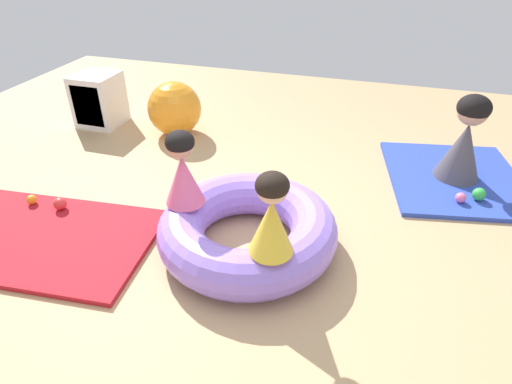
{
  "coord_description": "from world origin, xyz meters",
  "views": [
    {
      "loc": [
        0.87,
        -2.21,
        1.98
      ],
      "look_at": [
        0.11,
        0.25,
        0.34
      ],
      "focal_mm": 30.54,
      "sensor_mm": 36.0,
      "label": 1
    }
  ],
  "objects_px": {
    "child_in_pink": "(183,169)",
    "play_ball_pink": "(461,198)",
    "adult_seated": "(465,139)",
    "inflatable_cushion": "(248,229)",
    "play_ball_green": "(479,194)",
    "play_ball_orange": "(32,200)",
    "exercise_ball_large": "(174,109)",
    "play_ball_red": "(60,204)",
    "storage_cube": "(98,100)",
    "child_in_yellow": "(272,215)"
  },
  "relations": [
    {
      "from": "play_ball_red",
      "to": "play_ball_green",
      "type": "relative_size",
      "value": 0.95
    },
    {
      "from": "adult_seated",
      "to": "play_ball_green",
      "type": "xyz_separation_m",
      "value": [
        0.14,
        -0.35,
        -0.31
      ]
    },
    {
      "from": "child_in_pink",
      "to": "play_ball_orange",
      "type": "xyz_separation_m",
      "value": [
        -1.35,
        -0.01,
        -0.5
      ]
    },
    {
      "from": "storage_cube",
      "to": "play_ball_orange",
      "type": "bearing_deg",
      "value": -74.79
    },
    {
      "from": "inflatable_cushion",
      "to": "child_in_yellow",
      "type": "distance_m",
      "value": 0.6
    },
    {
      "from": "child_in_pink",
      "to": "storage_cube",
      "type": "xyz_separation_m",
      "value": [
        -1.79,
        1.59,
        -0.3
      ]
    },
    {
      "from": "inflatable_cushion",
      "to": "adult_seated",
      "type": "relative_size",
      "value": 1.66
    },
    {
      "from": "inflatable_cushion",
      "to": "play_ball_pink",
      "type": "xyz_separation_m",
      "value": [
        1.47,
        0.99,
        -0.08
      ]
    },
    {
      "from": "play_ball_green",
      "to": "child_in_yellow",
      "type": "bearing_deg",
      "value": -133.54
    },
    {
      "from": "adult_seated",
      "to": "play_ball_green",
      "type": "relative_size",
      "value": 7.12
    },
    {
      "from": "adult_seated",
      "to": "play_ball_red",
      "type": "height_order",
      "value": "adult_seated"
    },
    {
      "from": "exercise_ball_large",
      "to": "storage_cube",
      "type": "height_order",
      "value": "storage_cube"
    },
    {
      "from": "play_ball_pink",
      "to": "exercise_ball_large",
      "type": "bearing_deg",
      "value": 167.7
    },
    {
      "from": "play_ball_orange",
      "to": "play_ball_pink",
      "type": "bearing_deg",
      "value": 17.41
    },
    {
      "from": "play_ball_red",
      "to": "play_ball_pink",
      "type": "bearing_deg",
      "value": 18.79
    },
    {
      "from": "play_ball_red",
      "to": "play_ball_orange",
      "type": "bearing_deg",
      "value": -179.24
    },
    {
      "from": "child_in_pink",
      "to": "play_ball_green",
      "type": "bearing_deg",
      "value": 71.72
    },
    {
      "from": "adult_seated",
      "to": "play_ball_pink",
      "type": "xyz_separation_m",
      "value": [
        0.0,
        -0.43,
        -0.32
      ]
    },
    {
      "from": "adult_seated",
      "to": "inflatable_cushion",
      "type": "bearing_deg",
      "value": 31.13
    },
    {
      "from": "inflatable_cushion",
      "to": "play_ball_orange",
      "type": "xyz_separation_m",
      "value": [
        -1.79,
        -0.03,
        -0.08
      ]
    },
    {
      "from": "child_in_yellow",
      "to": "exercise_ball_large",
      "type": "height_order",
      "value": "child_in_yellow"
    },
    {
      "from": "exercise_ball_large",
      "to": "play_ball_pink",
      "type": "bearing_deg",
      "value": -12.3
    },
    {
      "from": "inflatable_cushion",
      "to": "play_ball_green",
      "type": "xyz_separation_m",
      "value": [
        1.61,
        1.07,
        -0.07
      ]
    },
    {
      "from": "child_in_yellow",
      "to": "exercise_ball_large",
      "type": "bearing_deg",
      "value": 61.37
    },
    {
      "from": "play_ball_pink",
      "to": "storage_cube",
      "type": "distance_m",
      "value": 3.75
    },
    {
      "from": "play_ball_orange",
      "to": "storage_cube",
      "type": "distance_m",
      "value": 1.67
    },
    {
      "from": "play_ball_orange",
      "to": "play_ball_red",
      "type": "bearing_deg",
      "value": 0.76
    },
    {
      "from": "inflatable_cushion",
      "to": "exercise_ball_large",
      "type": "relative_size",
      "value": 2.21
    },
    {
      "from": "child_in_pink",
      "to": "play_ball_orange",
      "type": "bearing_deg",
      "value": -135.94
    },
    {
      "from": "child_in_pink",
      "to": "play_ball_orange",
      "type": "distance_m",
      "value": 1.44
    },
    {
      "from": "child_in_yellow",
      "to": "play_ball_orange",
      "type": "height_order",
      "value": "child_in_yellow"
    },
    {
      "from": "play_ball_orange",
      "to": "play_ball_green",
      "type": "xyz_separation_m",
      "value": [
        3.4,
        1.1,
        0.01
      ]
    },
    {
      "from": "child_in_pink",
      "to": "adult_seated",
      "type": "distance_m",
      "value": 2.39
    },
    {
      "from": "adult_seated",
      "to": "play_ball_orange",
      "type": "relative_size",
      "value": 9.68
    },
    {
      "from": "play_ball_orange",
      "to": "play_ball_green",
      "type": "distance_m",
      "value": 3.57
    },
    {
      "from": "play_ball_green",
      "to": "exercise_ball_large",
      "type": "bearing_deg",
      "value": 169.78
    },
    {
      "from": "play_ball_red",
      "to": "exercise_ball_large",
      "type": "xyz_separation_m",
      "value": [
        0.21,
        1.63,
        0.19
      ]
    },
    {
      "from": "child_in_pink",
      "to": "exercise_ball_large",
      "type": "bearing_deg",
      "value": 162.21
    },
    {
      "from": "child_in_pink",
      "to": "play_ball_green",
      "type": "xyz_separation_m",
      "value": [
        2.05,
        1.09,
        -0.48
      ]
    },
    {
      "from": "child_in_pink",
      "to": "play_ball_pink",
      "type": "relative_size",
      "value": 6.32
    },
    {
      "from": "child_in_yellow",
      "to": "play_ball_red",
      "type": "distance_m",
      "value": 1.88
    },
    {
      "from": "play_ball_orange",
      "to": "adult_seated",
      "type": "bearing_deg",
      "value": 24.05
    },
    {
      "from": "inflatable_cushion",
      "to": "play_ball_orange",
      "type": "relative_size",
      "value": 16.1
    },
    {
      "from": "child_in_pink",
      "to": "play_ball_pink",
      "type": "xyz_separation_m",
      "value": [
        1.9,
        1.01,
        -0.49
      ]
    },
    {
      "from": "play_ball_green",
      "to": "child_in_pink",
      "type": "bearing_deg",
      "value": -151.92
    },
    {
      "from": "play_ball_orange",
      "to": "play_ball_green",
      "type": "bearing_deg",
      "value": 17.94
    },
    {
      "from": "inflatable_cushion",
      "to": "play_ball_red",
      "type": "distance_m",
      "value": 1.53
    },
    {
      "from": "child_in_pink",
      "to": "storage_cube",
      "type": "bearing_deg",
      "value": -178.02
    },
    {
      "from": "adult_seated",
      "to": "storage_cube",
      "type": "xyz_separation_m",
      "value": [
        -3.69,
        0.15,
        -0.12
      ]
    },
    {
      "from": "child_in_yellow",
      "to": "adult_seated",
      "type": "bearing_deg",
      "value": -11.86
    }
  ]
}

